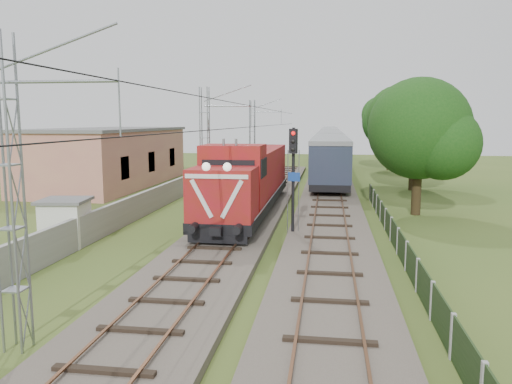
% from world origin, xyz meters
% --- Properties ---
extents(ground, '(140.00, 140.00, 0.00)m').
position_xyz_m(ground, '(0.00, 0.00, 0.00)').
color(ground, '#405921').
rests_on(ground, ground).
extents(track_main, '(4.20, 70.00, 0.45)m').
position_xyz_m(track_main, '(0.00, 7.00, 0.18)').
color(track_main, '#6B6054').
rests_on(track_main, ground).
extents(track_side, '(4.20, 80.00, 0.45)m').
position_xyz_m(track_side, '(5.00, 20.00, 0.18)').
color(track_side, '#6B6054').
rests_on(track_side, ground).
extents(catenary, '(3.31, 70.00, 8.00)m').
position_xyz_m(catenary, '(-2.95, 12.00, 4.05)').
color(catenary, gray).
rests_on(catenary, ground).
extents(boundary_wall, '(0.25, 40.00, 1.50)m').
position_xyz_m(boundary_wall, '(-6.50, 12.00, 0.75)').
color(boundary_wall, '#9E9E99').
rests_on(boundary_wall, ground).
extents(station_building, '(8.40, 20.40, 5.22)m').
position_xyz_m(station_building, '(-15.00, 24.00, 2.63)').
color(station_building, tan).
rests_on(station_building, ground).
extents(fence, '(0.12, 32.00, 1.20)m').
position_xyz_m(fence, '(8.00, 3.00, 0.60)').
color(fence, black).
rests_on(fence, ground).
extents(locomotive, '(3.16, 18.03, 4.58)m').
position_xyz_m(locomotive, '(0.00, 10.91, 2.34)').
color(locomotive, black).
rests_on(locomotive, ground).
extents(coach_rake, '(3.24, 96.54, 3.74)m').
position_xyz_m(coach_rake, '(5.00, 65.71, 2.66)').
color(coach_rake, black).
rests_on(coach_rake, ground).
extents(signal_post, '(0.61, 0.48, 5.55)m').
position_xyz_m(signal_post, '(3.14, 5.52, 3.81)').
color(signal_post, black).
rests_on(signal_post, ground).
extents(relay_hut, '(2.44, 2.44, 2.24)m').
position_xyz_m(relay_hut, '(-7.40, 2.34, 1.13)').
color(relay_hut, silver).
rests_on(relay_hut, ground).
extents(tree_a, '(6.60, 6.28, 8.55)m').
position_xyz_m(tree_a, '(10.46, 12.86, 5.33)').
color(tree_a, '#3A2B17').
rests_on(tree_a, ground).
extents(tree_b, '(6.90, 6.57, 8.94)m').
position_xyz_m(tree_b, '(12.40, 25.54, 5.58)').
color(tree_b, '#3A2B17').
rests_on(tree_b, ground).
extents(tree_c, '(5.91, 5.63, 7.66)m').
position_xyz_m(tree_c, '(12.00, 24.43, 4.78)').
color(tree_c, '#3A2B17').
rests_on(tree_c, ground).
extents(tree_d, '(7.14, 6.80, 9.26)m').
position_xyz_m(tree_d, '(12.23, 42.43, 5.78)').
color(tree_d, '#3A2B17').
rests_on(tree_d, ground).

